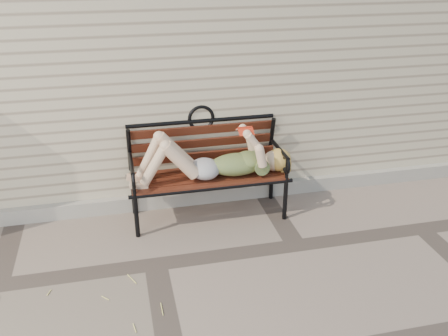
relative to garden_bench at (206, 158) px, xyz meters
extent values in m
plane|color=gray|center=(-0.59, -0.78, -0.58)|extent=(80.00, 80.00, 0.00)
cube|color=beige|center=(-0.59, 2.22, 0.92)|extent=(8.00, 4.00, 3.00)
cube|color=#9D998D|center=(-0.59, 0.19, -0.51)|extent=(8.00, 0.10, 0.15)
cylinder|color=black|center=(-0.71, -0.31, -0.37)|extent=(0.04, 0.04, 0.43)
cylinder|color=black|center=(-0.71, 0.11, -0.37)|extent=(0.04, 0.04, 0.43)
cylinder|color=black|center=(0.71, -0.31, -0.37)|extent=(0.04, 0.04, 0.43)
cylinder|color=black|center=(0.71, 0.11, -0.37)|extent=(0.04, 0.04, 0.43)
cube|color=#522015|center=(0.00, -0.10, -0.15)|extent=(1.45, 0.47, 0.03)
cylinder|color=black|center=(0.00, -0.31, -0.17)|extent=(1.53, 0.04, 0.04)
cylinder|color=black|center=(0.00, 0.11, -0.17)|extent=(1.53, 0.04, 0.04)
torus|color=black|center=(0.00, 0.22, 0.32)|extent=(0.26, 0.03, 0.26)
ellipsoid|color=#093845|center=(0.27, -0.13, -0.04)|extent=(0.52, 0.30, 0.20)
ellipsoid|color=#093845|center=(0.38, -0.13, 0.00)|extent=(0.25, 0.29, 0.15)
ellipsoid|color=#A2A3A7|center=(-0.04, -0.13, -0.05)|extent=(0.29, 0.32, 0.18)
sphere|color=beige|center=(0.64, -0.13, -0.04)|extent=(0.21, 0.21, 0.21)
ellipsoid|color=gold|center=(0.69, -0.13, -0.03)|extent=(0.24, 0.24, 0.22)
cube|color=red|center=(0.34, -0.13, 0.32)|extent=(0.13, 0.02, 0.02)
cube|color=silver|center=(0.34, -0.17, 0.30)|extent=(0.13, 0.08, 0.05)
cube|color=silver|center=(0.34, -0.09, 0.30)|extent=(0.13, 0.08, 0.05)
cube|color=red|center=(0.34, -0.17, 0.30)|extent=(0.14, 0.09, 0.05)
cube|color=red|center=(0.34, -0.09, 0.30)|extent=(0.14, 0.09, 0.05)
cylinder|color=#E9E071|center=(-0.54, -1.34, -0.58)|extent=(0.06, 0.12, 0.01)
cylinder|color=#E9E071|center=(-1.65, -1.16, -0.58)|extent=(0.12, 0.04, 0.01)
cylinder|color=#E9E071|center=(-1.44, -1.41, -0.58)|extent=(0.04, 0.08, 0.01)
cylinder|color=#E9E071|center=(-1.21, -0.92, -0.58)|extent=(0.01, 0.09, 0.01)
camera|label=1|loc=(-0.81, -4.27, 1.92)|focal=40.00mm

